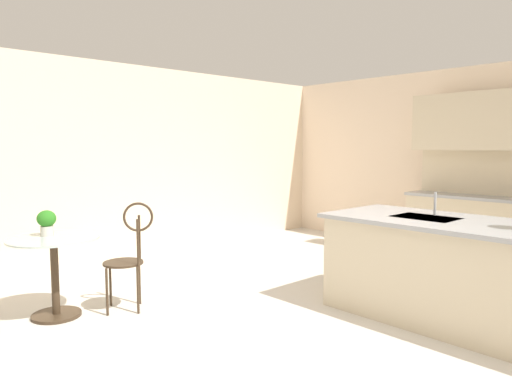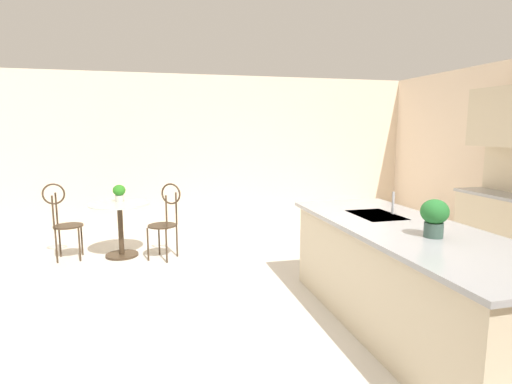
# 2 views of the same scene
# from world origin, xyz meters

# --- Properties ---
(ground_plane) EXTENTS (40.00, 40.00, 0.00)m
(ground_plane) POSITION_xyz_m (0.00, 0.00, 0.00)
(ground_plane) COLOR beige
(wall_left_window) EXTENTS (0.12, 7.80, 2.70)m
(wall_left_window) POSITION_xyz_m (-4.26, 0.00, 1.35)
(wall_left_window) COLOR beige
(wall_left_window) RESTS_ON ground
(kitchen_island) EXTENTS (2.80, 1.06, 0.92)m
(kitchen_island) POSITION_xyz_m (0.30, 0.85, 0.46)
(kitchen_island) COLOR beige
(kitchen_island) RESTS_ON ground
(back_counter_run) EXTENTS (2.44, 0.64, 1.52)m
(back_counter_run) POSITION_xyz_m (-0.40, 3.21, 0.49)
(back_counter_run) COLOR beige
(back_counter_run) RESTS_ON ground
(upper_cabinet_run) EXTENTS (2.40, 0.36, 0.76)m
(upper_cabinet_run) POSITION_xyz_m (-0.40, 3.18, 1.90)
(upper_cabinet_run) COLOR beige
(upper_cabinet_run) RESTS_ON back_counter_run
(bistro_table) EXTENTS (0.80, 0.80, 0.74)m
(bistro_table) POSITION_xyz_m (-2.53, -1.70, 0.45)
(bistro_table) COLOR #3D2D1E
(bistro_table) RESTS_ON ground
(chair_by_island) EXTENTS (0.52, 0.52, 1.04)m
(chair_by_island) POSITION_xyz_m (-2.24, -1.10, 0.57)
(chair_by_island) COLOR #3D2D1E
(chair_by_island) RESTS_ON ground
(sink_faucet) EXTENTS (0.02, 0.02, 0.22)m
(sink_faucet) POSITION_xyz_m (-0.25, 1.03, 1.03)
(sink_faucet) COLOR #B2B5BA
(sink_faucet) RESTS_ON kitchen_island
(potted_plant_on_table) EXTENTS (0.17, 0.17, 0.24)m
(potted_plant_on_table) POSITION_xyz_m (-2.67, -1.70, 0.88)
(potted_plant_on_table) COLOR beige
(potted_plant_on_table) RESTS_ON bistro_table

